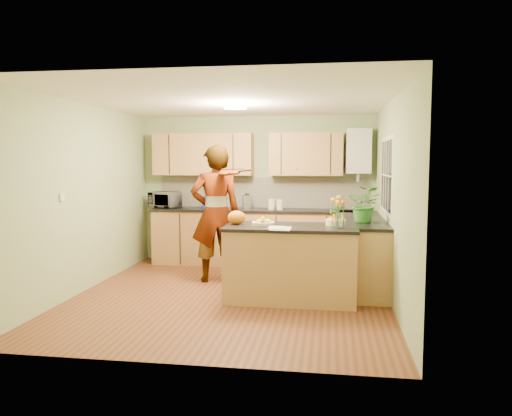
# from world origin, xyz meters

# --- Properties ---
(floor) EXTENTS (4.50, 4.50, 0.00)m
(floor) POSITION_xyz_m (0.00, 0.00, 0.00)
(floor) COLOR #582D19
(floor) RESTS_ON ground
(ceiling) EXTENTS (4.00, 4.50, 0.02)m
(ceiling) POSITION_xyz_m (0.00, 0.00, 2.50)
(ceiling) COLOR white
(ceiling) RESTS_ON wall_back
(wall_back) EXTENTS (4.00, 0.02, 2.50)m
(wall_back) POSITION_xyz_m (0.00, 2.25, 1.25)
(wall_back) COLOR #9AAB7A
(wall_back) RESTS_ON floor
(wall_front) EXTENTS (4.00, 0.02, 2.50)m
(wall_front) POSITION_xyz_m (0.00, -2.25, 1.25)
(wall_front) COLOR #9AAB7A
(wall_front) RESTS_ON floor
(wall_left) EXTENTS (0.02, 4.50, 2.50)m
(wall_left) POSITION_xyz_m (-2.00, 0.00, 1.25)
(wall_left) COLOR #9AAB7A
(wall_left) RESTS_ON floor
(wall_right) EXTENTS (0.02, 4.50, 2.50)m
(wall_right) POSITION_xyz_m (2.00, 0.00, 1.25)
(wall_right) COLOR #9AAB7A
(wall_right) RESTS_ON floor
(back_counter) EXTENTS (3.64, 0.62, 0.94)m
(back_counter) POSITION_xyz_m (0.10, 1.95, 0.47)
(back_counter) COLOR #B48448
(back_counter) RESTS_ON floor
(right_counter) EXTENTS (0.62, 2.24, 0.94)m
(right_counter) POSITION_xyz_m (1.70, 0.85, 0.47)
(right_counter) COLOR #B48448
(right_counter) RESTS_ON floor
(splashback) EXTENTS (3.60, 0.02, 0.52)m
(splashback) POSITION_xyz_m (0.10, 2.23, 1.20)
(splashback) COLOR white
(splashback) RESTS_ON back_counter
(upper_cabinets) EXTENTS (3.20, 0.34, 0.70)m
(upper_cabinets) POSITION_xyz_m (-0.18, 2.08, 1.85)
(upper_cabinets) COLOR #B48448
(upper_cabinets) RESTS_ON wall_back
(boiler) EXTENTS (0.40, 0.30, 0.86)m
(boiler) POSITION_xyz_m (1.70, 2.09, 1.90)
(boiler) COLOR silver
(boiler) RESTS_ON wall_back
(window_right) EXTENTS (0.01, 1.30, 1.05)m
(window_right) POSITION_xyz_m (1.99, 0.60, 1.55)
(window_right) COLOR silver
(window_right) RESTS_ON wall_right
(light_switch) EXTENTS (0.02, 0.09, 0.09)m
(light_switch) POSITION_xyz_m (-1.99, -0.60, 1.30)
(light_switch) COLOR silver
(light_switch) RESTS_ON wall_left
(ceiling_lamp) EXTENTS (0.30, 0.30, 0.07)m
(ceiling_lamp) POSITION_xyz_m (0.00, 0.30, 2.46)
(ceiling_lamp) COLOR #FFEABF
(ceiling_lamp) RESTS_ON ceiling
(peninsula_island) EXTENTS (1.64, 0.84, 0.94)m
(peninsula_island) POSITION_xyz_m (0.77, -0.10, 0.47)
(peninsula_island) COLOR #B48448
(peninsula_island) RESTS_ON floor
(fruit_dish) EXTENTS (0.28, 0.28, 0.10)m
(fruit_dish) POSITION_xyz_m (0.42, -0.10, 0.98)
(fruit_dish) COLOR beige
(fruit_dish) RESTS_ON peninsula_island
(orange_bowl) EXTENTS (0.25, 0.25, 0.15)m
(orange_bowl) POSITION_xyz_m (1.32, 0.05, 1.00)
(orange_bowl) COLOR beige
(orange_bowl) RESTS_ON peninsula_island
(flower_vase) EXTENTS (0.23, 0.23, 0.43)m
(flower_vase) POSITION_xyz_m (1.37, -0.28, 1.22)
(flower_vase) COLOR silver
(flower_vase) RESTS_ON peninsula_island
(orange_bag) EXTENTS (0.24, 0.20, 0.17)m
(orange_bag) POSITION_xyz_m (0.08, -0.05, 1.02)
(orange_bag) COLOR orange
(orange_bag) RESTS_ON peninsula_island
(papers) EXTENTS (0.24, 0.33, 0.01)m
(papers) POSITION_xyz_m (0.67, -0.40, 0.94)
(papers) COLOR white
(papers) RESTS_ON peninsula_island
(violinist) EXTENTS (0.83, 0.68, 1.97)m
(violinist) POSITION_xyz_m (-0.38, 0.73, 0.98)
(violinist) COLOR #E7A48D
(violinist) RESTS_ON floor
(violin) EXTENTS (0.66, 0.57, 0.17)m
(violin) POSITION_xyz_m (-0.18, 0.51, 1.57)
(violin) COLOR #531905
(violin) RESTS_ON violinist
(microwave) EXTENTS (0.57, 0.46, 0.27)m
(microwave) POSITION_xyz_m (-1.57, 1.99, 1.08)
(microwave) COLOR silver
(microwave) RESTS_ON back_counter
(blue_box) EXTENTS (0.32, 0.27, 0.21)m
(blue_box) POSITION_xyz_m (-0.72, 1.91, 1.05)
(blue_box) COLOR navy
(blue_box) RESTS_ON back_counter
(kettle) EXTENTS (0.16, 0.16, 0.30)m
(kettle) POSITION_xyz_m (-0.13, 1.97, 1.06)
(kettle) COLOR silver
(kettle) RESTS_ON back_counter
(jar_cream) EXTENTS (0.13, 0.13, 0.17)m
(jar_cream) POSITION_xyz_m (0.29, 1.95, 1.03)
(jar_cream) COLOR beige
(jar_cream) RESTS_ON back_counter
(jar_white) EXTENTS (0.13, 0.13, 0.17)m
(jar_white) POSITION_xyz_m (0.43, 1.90, 1.02)
(jar_white) COLOR silver
(jar_white) RESTS_ON back_counter
(potted_plant) EXTENTS (0.51, 0.47, 0.48)m
(potted_plant) POSITION_xyz_m (1.70, 0.36, 1.18)
(potted_plant) COLOR #2F7B29
(potted_plant) RESTS_ON right_counter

